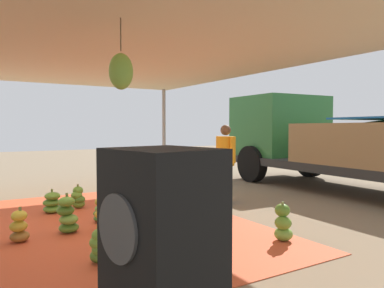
{
  "coord_description": "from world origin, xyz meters",
  "views": [
    {
      "loc": [
        5.57,
        -1.49,
        1.5
      ],
      "look_at": [
        -0.4,
        2.15,
        1.19
      ],
      "focal_mm": 34.63,
      "sensor_mm": 36.0,
      "label": 1
    }
  ],
  "objects": [
    {
      "name": "banana_bunch_13",
      "position": [
        -2.15,
        1.88,
        0.21
      ],
      "size": [
        0.38,
        0.39,
        0.47
      ],
      "color": "#60932D",
      "rests_on": "tarp_orange"
    },
    {
      "name": "worker_0",
      "position": [
        -0.26,
        2.84,
        0.91
      ],
      "size": [
        0.57,
        0.35,
        1.56
      ],
      "color": "navy",
      "rests_on": "ground"
    },
    {
      "name": "banana_bunch_11",
      "position": [
        0.33,
        -0.93,
        0.2
      ],
      "size": [
        0.32,
        0.33,
        0.46
      ],
      "color": "#996628",
      "rests_on": "tarp_orange"
    },
    {
      "name": "banana_bunch_12",
      "position": [
        0.61,
        1.85,
        0.25
      ],
      "size": [
        0.41,
        0.41,
        0.58
      ],
      "color": "gold",
      "rests_on": "tarp_orange"
    },
    {
      "name": "tent_canopy",
      "position": [
        0.01,
        -0.09,
        2.57
      ],
      "size": [
        8.0,
        7.0,
        2.65
      ],
      "color": "#9EA0A5",
      "rests_on": "ground"
    },
    {
      "name": "banana_bunch_10",
      "position": [
        1.46,
        0.8,
        0.25
      ],
      "size": [
        0.37,
        0.4,
        0.57
      ],
      "color": "#60932D",
      "rests_on": "tarp_orange"
    },
    {
      "name": "banana_bunch_14",
      "position": [
        0.35,
        1.53,
        0.2
      ],
      "size": [
        0.46,
        0.45,
        0.45
      ],
      "color": "#75A83D",
      "rests_on": "tarp_orange"
    },
    {
      "name": "banana_bunch_6",
      "position": [
        -1.34,
        0.25,
        0.2
      ],
      "size": [
        0.34,
        0.32,
        0.45
      ],
      "color": "#60932D",
      "rests_on": "tarp_orange"
    },
    {
      "name": "cargo_truck_main",
      "position": [
        -0.2,
        6.26,
        1.19
      ],
      "size": [
        7.07,
        2.78,
        2.4
      ],
      "color": "#2D2D2D",
      "rests_on": "ground"
    },
    {
      "name": "banana_bunch_8",
      "position": [
        0.42,
        0.15,
        0.24
      ],
      "size": [
        0.32,
        0.33,
        0.56
      ],
      "color": "gold",
      "rests_on": "tarp_orange"
    },
    {
      "name": "banana_bunch_9",
      "position": [
        -0.12,
        0.35,
        0.17
      ],
      "size": [
        0.45,
        0.46,
        0.41
      ],
      "color": "#477523",
      "rests_on": "tarp_orange"
    },
    {
      "name": "banana_bunch_2",
      "position": [
        2.08,
        2.05,
        0.23
      ],
      "size": [
        0.32,
        0.32,
        0.52
      ],
      "color": "#6B9E38",
      "rests_on": "tarp_orange"
    },
    {
      "name": "banana_bunch_3",
      "position": [
        -1.48,
        1.78,
        0.22
      ],
      "size": [
        0.37,
        0.37,
        0.52
      ],
      "color": "#6B9E38",
      "rests_on": "tarp_orange"
    },
    {
      "name": "ground_plane",
      "position": [
        0.0,
        3.0,
        0.0
      ],
      "size": [
        40.0,
        40.0,
        0.0
      ],
      "primitive_type": "plane",
      "color": "#7F6B51"
    },
    {
      "name": "speaker_stack",
      "position": [
        3.93,
        -0.66,
        0.7
      ],
      "size": [
        0.59,
        0.55,
        1.4
      ],
      "color": "black",
      "rests_on": "ground"
    },
    {
      "name": "banana_bunch_7",
      "position": [
        1.62,
        -0.25,
        0.19
      ],
      "size": [
        0.35,
        0.33,
        0.43
      ],
      "color": "#477523",
      "rests_on": "tarp_orange"
    },
    {
      "name": "banana_bunch_1",
      "position": [
        -1.18,
        -0.23,
        0.18
      ],
      "size": [
        0.38,
        0.39,
        0.42
      ],
      "color": "#60932D",
      "rests_on": "tarp_orange"
    },
    {
      "name": "banana_bunch_5",
      "position": [
        0.24,
        -0.3,
        0.25
      ],
      "size": [
        0.37,
        0.37,
        0.57
      ],
      "color": "#518428",
      "rests_on": "tarp_orange"
    },
    {
      "name": "tarp_orange",
      "position": [
        0.0,
        0.0,
        0.01
      ],
      "size": [
        5.76,
        4.72,
        0.01
      ],
      "primitive_type": "cube",
      "color": "#D1512D",
      "rests_on": "ground"
    }
  ]
}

